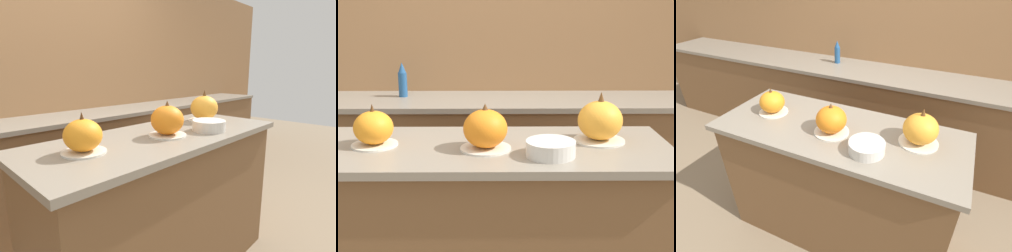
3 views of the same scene
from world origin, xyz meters
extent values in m
plane|color=#847056|center=(0.00, 0.00, 0.00)|extent=(12.00, 12.00, 0.00)
cube|color=#9E7047|center=(0.00, 1.52, 1.25)|extent=(8.00, 0.06, 2.50)
cube|color=brown|center=(0.00, 0.00, 0.45)|extent=(1.54, 0.59, 0.91)
cube|color=gray|center=(0.00, 0.00, 0.93)|extent=(1.60, 0.65, 0.03)
cube|color=brown|center=(0.00, 1.19, 0.44)|extent=(6.00, 0.56, 0.87)
cube|color=gray|center=(0.00, 1.19, 0.89)|extent=(6.00, 0.60, 0.03)
cylinder|color=silver|center=(-0.50, 0.01, 0.95)|extent=(0.20, 0.20, 0.01)
ellipsoid|color=orange|center=(-0.50, 0.01, 1.02)|extent=(0.17, 0.17, 0.15)
cone|color=#4C2D14|center=(-0.50, 0.01, 1.11)|extent=(0.02, 0.02, 0.04)
cylinder|color=silver|center=(-0.02, -0.04, 0.95)|extent=(0.22, 0.22, 0.01)
ellipsoid|color=orange|center=(-0.02, -0.04, 1.03)|extent=(0.19, 0.19, 0.16)
cone|color=brown|center=(-0.02, -0.04, 1.13)|extent=(0.03, 0.03, 0.03)
cylinder|color=silver|center=(0.49, 0.07, 0.95)|extent=(0.23, 0.23, 0.01)
ellipsoid|color=orange|center=(0.49, 0.07, 1.04)|extent=(0.20, 0.20, 0.18)
cone|color=brown|center=(0.49, 0.07, 1.15)|extent=(0.03, 0.03, 0.05)
cylinder|color=#235184|center=(-0.64, 1.28, 0.99)|extent=(0.06, 0.06, 0.17)
cone|color=#235184|center=(-0.64, 1.28, 1.11)|extent=(0.05, 0.05, 0.07)
cylinder|color=beige|center=(0.25, -0.14, 0.98)|extent=(0.20, 0.20, 0.06)
camera|label=1|loc=(-1.06, -1.04, 1.31)|focal=28.00mm
camera|label=2|loc=(0.05, -1.95, 1.56)|focal=50.00mm
camera|label=3|loc=(0.63, -1.24, 1.83)|focal=28.00mm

